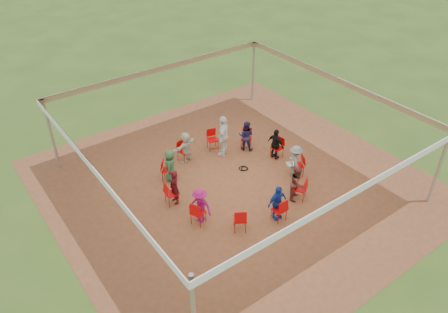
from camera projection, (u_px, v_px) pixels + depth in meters
ground at (234, 183)px, 16.65m from camera, size 80.00×80.00×0.00m
dirt_patch at (234, 183)px, 16.65m from camera, size 13.00×13.00×0.00m
tent at (235, 130)px, 15.31m from camera, size 10.33×10.33×3.00m
chair_0 at (298, 166)px, 16.82m from camera, size 0.58×0.57×0.90m
chair_1 at (277, 148)px, 17.85m from camera, size 0.49×0.48×0.90m
chair_2 at (246, 139)px, 18.42m from camera, size 0.61×0.61×0.90m
chair_3 at (213, 140)px, 18.36m from camera, size 0.53×0.54×0.90m
chair_4 at (184, 151)px, 17.66m from camera, size 0.53×0.54×0.90m
chair_5 at (168, 170)px, 16.57m from camera, size 0.61×0.61×0.90m
chair_6 at (172, 193)px, 15.42m from camera, size 0.50×0.48×0.90m
chair_7 at (198, 213)px, 14.59m from camera, size 0.57×0.56×0.90m
chair_8 at (240, 219)px, 14.32m from camera, size 0.59×0.60×0.90m
chair_9 at (279, 210)px, 14.72m from camera, size 0.42×0.44×0.90m
chair_10 at (300, 189)px, 15.65m from camera, size 0.59×0.60×0.90m
person_seated_0 at (295, 161)px, 16.67m from camera, size 0.75×0.96×1.34m
person_seated_1 at (276, 144)px, 17.65m from camera, size 0.51×0.83×1.34m
person_seated_2 at (246, 136)px, 18.20m from camera, size 0.71×0.74×1.34m
person_seated_3 at (186, 147)px, 17.48m from camera, size 1.32×0.79×1.34m
person_seated_4 at (170, 165)px, 16.44m from camera, size 0.71×0.73×1.34m
person_seated_5 at (174, 187)px, 15.34m from camera, size 0.39×0.53×1.34m
person_seated_6 at (200, 206)px, 14.54m from camera, size 0.75×0.96×1.34m
person_seated_7 at (277, 203)px, 14.67m from camera, size 0.79×0.40×1.34m
person_seated_8 at (297, 183)px, 15.56m from camera, size 0.75×0.67×1.34m
standing_person at (223, 136)px, 17.78m from camera, size 1.14×1.08×1.78m
cable_coil at (244, 168)px, 17.39m from camera, size 0.46×0.46×0.03m
laptop at (291, 163)px, 16.66m from camera, size 0.37×0.40×0.22m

